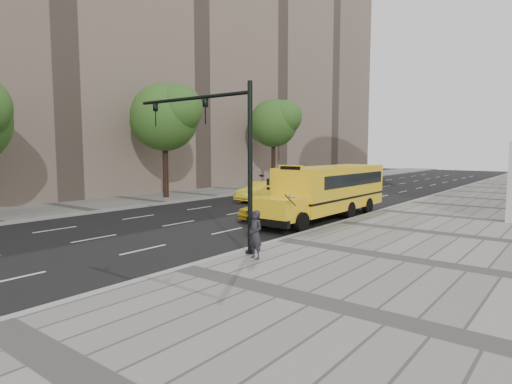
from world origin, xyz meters
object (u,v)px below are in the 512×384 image
Objects in this scene: taxi_near at (270,207)px; school_bus at (330,188)px; traffic_signal at (221,146)px; taxi_far at (262,191)px; tree_b at (165,117)px; tree_c at (274,123)px; pedestrian at (255,235)px.

school_bus is at bearing 53.02° from taxi_near.
taxi_far is at bearing 121.80° from traffic_signal.
school_bus is at bearing -1.84° from tree_b.
tree_c reaches higher than taxi_far.
taxi_far is at bearing 153.12° from school_bus.
tree_c reaches higher than traffic_signal.
tree_b reaches higher than school_bus.
school_bus is 10.32m from traffic_signal.
school_bus is 9.09m from taxi_far.
tree_b is 14.04m from taxi_near.
taxi_far is 2.70× the size of pedestrian.
taxi_far is (6.85, -11.25, -6.07)m from tree_c.
tree_c reaches higher than school_bus.
tree_b is at bearing 175.04° from taxi_near.
tree_c is 2.02× the size of taxi_far.
taxi_far is at bearing 138.70° from taxi_near.
tree_b reaches higher than pedestrian.
pedestrian is (10.79, -14.61, 0.24)m from taxi_far.
taxi_near is 8.59m from taxi_far.
traffic_signal is at bearing -33.97° from tree_b.
traffic_signal reaches higher than school_bus.
pedestrian is at bearing -75.46° from school_bus.
pedestrian is 0.27× the size of traffic_signal.
school_bus reaches higher than taxi_far.
taxi_near is at bearing -13.36° from tree_b.
traffic_signal is at bearing -54.55° from taxi_far.
tree_b is 2.31× the size of taxi_near.
school_bus reaches higher than pedestrian.
taxi_near is 9.61m from pedestrian.
school_bus is 6.74× the size of pedestrian.
pedestrian is (2.73, -10.53, -0.76)m from school_bus.
school_bus reaches higher than taxi_near.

